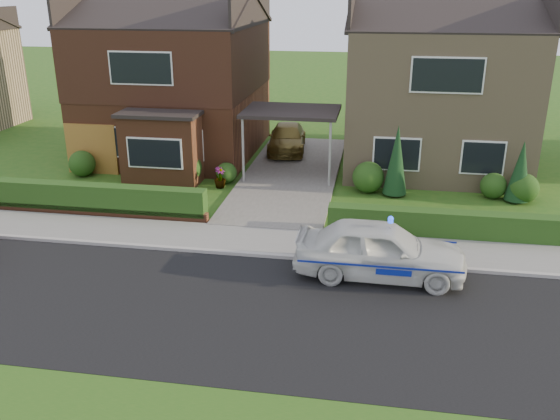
# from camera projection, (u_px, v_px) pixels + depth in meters

# --- Properties ---
(ground) EXTENTS (120.00, 120.00, 0.00)m
(ground) POSITION_uv_depth(u_px,v_px,m) (225.00, 309.00, 14.53)
(ground) COLOR #255416
(ground) RESTS_ON ground
(road) EXTENTS (60.00, 6.00, 0.02)m
(road) POSITION_uv_depth(u_px,v_px,m) (225.00, 309.00, 14.53)
(road) COLOR black
(road) RESTS_ON ground
(kerb) EXTENTS (60.00, 0.16, 0.12)m
(kerb) POSITION_uv_depth(u_px,v_px,m) (251.00, 254.00, 17.31)
(kerb) COLOR #9E9993
(kerb) RESTS_ON ground
(sidewalk) EXTENTS (60.00, 2.00, 0.10)m
(sidewalk) POSITION_uv_depth(u_px,v_px,m) (258.00, 240.00, 18.29)
(sidewalk) COLOR slate
(sidewalk) RESTS_ON ground
(driveway) EXTENTS (3.80, 12.00, 0.12)m
(driveway) POSITION_uv_depth(u_px,v_px,m) (291.00, 174.00, 24.64)
(driveway) COLOR #666059
(driveway) RESTS_ON ground
(house_left) EXTENTS (7.50, 9.53, 7.25)m
(house_left) POSITION_uv_depth(u_px,v_px,m) (175.00, 70.00, 26.87)
(house_left) COLOR brown
(house_left) RESTS_ON ground
(house_right) EXTENTS (7.50, 8.06, 7.25)m
(house_right) POSITION_uv_depth(u_px,v_px,m) (436.00, 79.00, 25.22)
(house_right) COLOR #9E8561
(house_right) RESTS_ON ground
(carport_link) EXTENTS (3.80, 3.00, 2.77)m
(carport_link) POSITION_uv_depth(u_px,v_px,m) (291.00, 113.00, 23.67)
(carport_link) COLOR black
(carport_link) RESTS_ON ground
(garage_door) EXTENTS (2.20, 0.10, 2.10)m
(garage_door) POSITION_uv_depth(u_px,v_px,m) (92.00, 149.00, 24.60)
(garage_door) COLOR brown
(garage_door) RESTS_ON ground
(dwarf_wall) EXTENTS (7.70, 0.25, 0.36)m
(dwarf_wall) POSITION_uv_depth(u_px,v_px,m) (99.00, 212.00, 20.24)
(dwarf_wall) COLOR brown
(dwarf_wall) RESTS_ON ground
(hedge_left) EXTENTS (7.50, 0.55, 0.90)m
(hedge_left) POSITION_uv_depth(u_px,v_px,m) (101.00, 215.00, 20.44)
(hedge_left) COLOR #173711
(hedge_left) RESTS_ON ground
(hedge_right) EXTENTS (7.50, 0.55, 0.80)m
(hedge_right) POSITION_uv_depth(u_px,v_px,m) (447.00, 238.00, 18.56)
(hedge_right) COLOR #173711
(hedge_right) RESTS_ON ground
(shrub_left_far) EXTENTS (1.08, 1.08, 1.08)m
(shrub_left_far) POSITION_uv_depth(u_px,v_px,m) (82.00, 164.00, 24.40)
(shrub_left_far) COLOR #173711
(shrub_left_far) RESTS_ON ground
(shrub_left_mid) EXTENTS (1.32, 1.32, 1.32)m
(shrub_left_mid) POSITION_uv_depth(u_px,v_px,m) (185.00, 167.00, 23.48)
(shrub_left_mid) COLOR #173711
(shrub_left_mid) RESTS_ON ground
(shrub_left_near) EXTENTS (0.84, 0.84, 0.84)m
(shrub_left_near) POSITION_uv_depth(u_px,v_px,m) (226.00, 173.00, 23.59)
(shrub_left_near) COLOR #173711
(shrub_left_near) RESTS_ON ground
(shrub_right_near) EXTENTS (1.20, 1.20, 1.20)m
(shrub_right_near) POSITION_uv_depth(u_px,v_px,m) (368.00, 177.00, 22.48)
(shrub_right_near) COLOR #173711
(shrub_right_near) RESTS_ON ground
(shrub_right_mid) EXTENTS (0.96, 0.96, 0.96)m
(shrub_right_mid) POSITION_uv_depth(u_px,v_px,m) (493.00, 186.00, 21.91)
(shrub_right_mid) COLOR #173711
(shrub_right_mid) RESTS_ON ground
(shrub_right_far) EXTENTS (1.08, 1.08, 1.08)m
(shrub_right_far) POSITION_uv_depth(u_px,v_px,m) (524.00, 188.00, 21.45)
(shrub_right_far) COLOR #173711
(shrub_right_far) RESTS_ON ground
(conifer_a) EXTENTS (0.90, 0.90, 2.60)m
(conifer_a) POSITION_uv_depth(u_px,v_px,m) (396.00, 162.00, 21.89)
(conifer_a) COLOR black
(conifer_a) RESTS_ON ground
(conifer_b) EXTENTS (0.90, 0.90, 2.20)m
(conifer_b) POSITION_uv_depth(u_px,v_px,m) (520.00, 173.00, 21.28)
(conifer_b) COLOR black
(conifer_b) RESTS_ON ground
(police_car) EXTENTS (4.21, 4.60, 1.72)m
(police_car) POSITION_uv_depth(u_px,v_px,m) (380.00, 250.00, 15.89)
(police_car) COLOR silver
(police_car) RESTS_ON ground
(driveway_car) EXTENTS (2.04, 4.23, 1.19)m
(driveway_car) POSITION_uv_depth(u_px,v_px,m) (287.00, 138.00, 27.74)
(driveway_car) COLOR brown
(driveway_car) RESTS_ON driveway
(potted_plant_a) EXTENTS (0.42, 0.29, 0.77)m
(potted_plant_a) POSITION_uv_depth(u_px,v_px,m) (167.00, 199.00, 20.83)
(potted_plant_a) COLOR gray
(potted_plant_a) RESTS_ON ground
(potted_plant_b) EXTENTS (0.46, 0.41, 0.70)m
(potted_plant_b) POSITION_uv_depth(u_px,v_px,m) (153.00, 176.00, 23.42)
(potted_plant_b) COLOR gray
(potted_plant_b) RESTS_ON ground
(potted_plant_c) EXTENTS (0.60, 0.60, 0.82)m
(potted_plant_c) POSITION_uv_depth(u_px,v_px,m) (220.00, 178.00, 23.02)
(potted_plant_c) COLOR gray
(potted_plant_c) RESTS_ON ground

